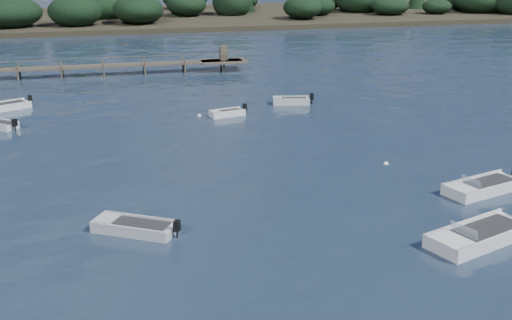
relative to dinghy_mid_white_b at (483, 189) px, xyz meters
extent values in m
plane|color=#152232|center=(-11.45, 51.44, -0.17)|extent=(400.00, 400.00, 0.00)
cube|color=silver|center=(0.02, 0.00, -0.06)|extent=(5.14, 3.15, 0.75)
cube|color=silver|center=(-1.74, -0.53, 0.38)|extent=(1.59, 1.91, 0.15)
cube|color=#242426|center=(0.38, 0.12, 0.29)|extent=(3.56, 2.35, 0.13)
cube|color=silver|center=(0.26, -0.80, 0.38)|extent=(4.65, 1.53, 0.15)
cube|color=silver|center=(-0.23, 0.81, 0.38)|extent=(4.65, 1.53, 0.15)
cube|color=silver|center=(-1.00, -0.30, 0.63)|extent=(0.54, 1.30, 0.45)
cube|color=#ADB2B4|center=(-19.37, -0.89, -0.07)|extent=(4.25, 3.37, 0.67)
cube|color=#ADB2B4|center=(-20.69, -0.11, 0.32)|extent=(1.54, 1.68, 0.13)
cube|color=#242426|center=(-19.10, -1.06, 0.24)|extent=(2.98, 2.45, 0.12)
cube|color=#ADB2B4|center=(-19.73, -1.50, 0.32)|extent=(3.52, 2.15, 0.13)
cube|color=#ADB2B4|center=(-19.01, -0.28, 0.32)|extent=(3.52, 2.15, 0.13)
cube|color=black|center=(-17.46, -2.03, 0.43)|extent=(0.40, 0.42, 0.53)
cylinder|color=black|center=(-17.46, -2.03, -0.03)|extent=(0.13, 0.13, 0.53)
cube|color=#242426|center=(-28.25, 20.15, 0.26)|extent=(2.31, 2.16, 0.12)
cube|color=silver|center=(-28.07, 20.76, 0.33)|extent=(2.50, 2.11, 0.14)
cube|color=black|center=(-27.07, 19.16, 0.45)|extent=(0.43, 0.43, 0.54)
cylinder|color=black|center=(-27.07, 19.16, -0.02)|extent=(0.14, 0.14, 0.54)
cube|color=silver|center=(-10.87, 19.74, -0.08)|extent=(2.96, 1.71, 0.65)
cube|color=silver|center=(-11.90, 19.50, 0.30)|extent=(0.88, 1.12, 0.13)
cube|color=#242426|center=(-10.65, 19.79, 0.23)|extent=(2.04, 1.30, 0.11)
cube|color=silver|center=(-10.76, 19.25, 0.30)|extent=(2.73, 0.74, 0.13)
cube|color=silver|center=(-10.98, 20.22, 0.30)|extent=(2.73, 0.74, 0.13)
cube|color=black|center=(-9.32, 20.10, 0.41)|extent=(0.32, 0.37, 0.51)
cylinder|color=black|center=(-9.32, 20.10, -0.03)|extent=(0.11, 0.11, 0.51)
cube|color=#ADB2B4|center=(-4.67, 22.52, -0.06)|extent=(3.33, 1.89, 0.73)
cube|color=#ADB2B4|center=(-5.83, 22.77, 0.36)|extent=(0.97, 1.26, 0.15)
cube|color=#242426|center=(-4.42, 22.46, 0.28)|extent=(2.30, 1.43, 0.13)
cube|color=#ADB2B4|center=(-4.79, 21.97, 0.36)|extent=(3.09, 0.79, 0.15)
cube|color=#ADB2B4|center=(-4.55, 23.07, 0.36)|extent=(3.09, 0.79, 0.15)
cube|color=black|center=(-2.91, 22.14, 0.49)|extent=(0.36, 0.41, 0.57)
cylinder|color=black|center=(-2.91, 22.14, -0.01)|extent=(0.12, 0.12, 0.57)
cube|color=silver|center=(-28.59, 26.28, -0.07)|extent=(4.15, 3.26, 0.68)
cube|color=#242426|center=(-28.32, 26.42, 0.25)|extent=(2.91, 2.40, 0.12)
cube|color=silver|center=(-28.22, 25.58, 0.33)|extent=(3.41, 1.84, 0.14)
cube|color=silver|center=(-28.95, 26.99, 0.33)|extent=(3.41, 1.84, 0.14)
cube|color=black|center=(-26.72, 27.25, 0.44)|extent=(0.39, 0.42, 0.53)
cylinder|color=black|center=(-26.72, 27.25, -0.02)|extent=(0.13, 0.13, 0.53)
cube|color=silver|center=(-3.70, -5.67, -0.05)|extent=(5.88, 3.82, 0.80)
cube|color=silver|center=(-5.67, -6.38, 0.42)|extent=(1.88, 2.20, 0.16)
cube|color=#242426|center=(-3.28, -5.52, 0.32)|extent=(4.08, 2.83, 0.14)
cube|color=silver|center=(-3.37, -6.57, 0.42)|extent=(5.22, 2.01, 0.16)
cube|color=silver|center=(-4.03, -4.76, 0.42)|extent=(5.22, 2.01, 0.16)
cube|color=silver|center=(-4.84, -6.08, 0.69)|extent=(0.68, 1.46, 0.48)
sphere|color=white|center=(-20.63, -0.79, -0.17)|extent=(0.32, 0.32, 0.32)
sphere|color=white|center=(-13.07, 20.30, -0.17)|extent=(0.32, 0.32, 0.32)
sphere|color=white|center=(-3.33, 5.66, -0.17)|extent=(0.32, 0.32, 0.32)
cube|color=#4E4539|center=(-7.45, 39.44, 0.83)|extent=(5.00, 3.20, 0.18)
cube|color=#4E4539|center=(-7.45, 39.44, 1.73)|extent=(0.80, 0.80, 1.60)
cylinder|color=#4E4539|center=(-28.92, 38.59, 0.23)|extent=(0.20, 0.20, 2.20)
cylinder|color=#4E4539|center=(-28.92, 40.30, 0.23)|extent=(0.20, 0.20, 2.20)
cylinder|color=#4E4539|center=(-24.65, 38.59, 0.23)|extent=(0.20, 0.20, 2.20)
cylinder|color=#4E4539|center=(-24.65, 40.30, 0.23)|extent=(0.20, 0.20, 2.20)
cylinder|color=#4E4539|center=(-20.39, 38.59, 0.23)|extent=(0.20, 0.20, 2.20)
cylinder|color=#4E4539|center=(-20.39, 40.30, 0.23)|extent=(0.20, 0.20, 2.20)
cylinder|color=#4E4539|center=(-16.12, 38.59, 0.23)|extent=(0.20, 0.20, 2.20)
cylinder|color=#4E4539|center=(-16.12, 40.30, 0.23)|extent=(0.20, 0.20, 2.20)
cylinder|color=#4E4539|center=(-11.85, 38.59, 0.23)|extent=(0.20, 0.20, 2.20)
cylinder|color=#4E4539|center=(-11.85, 40.30, 0.23)|extent=(0.20, 0.20, 2.20)
cylinder|color=#4E4539|center=(-7.59, 38.59, 0.23)|extent=(0.20, 0.20, 2.20)
cylinder|color=#4E4539|center=(-7.59, 40.30, 0.23)|extent=(0.20, 0.20, 2.20)
cube|color=black|center=(13.55, 91.44, -0.17)|extent=(190.00, 40.00, 1.60)
ellipsoid|color=black|center=(13.55, 91.44, 2.63)|extent=(180.50, 36.00, 4.40)
camera|label=1|loc=(-20.19, -29.78, 13.04)|focal=45.00mm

